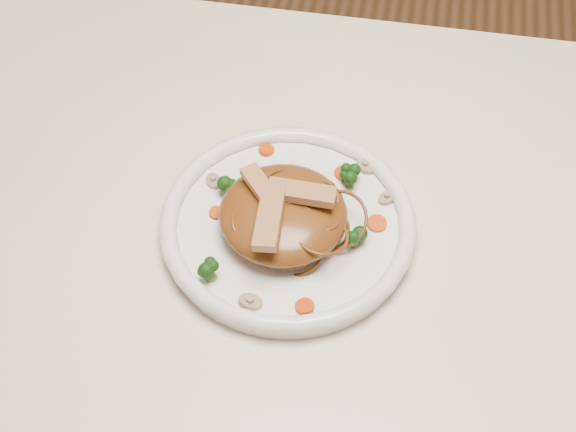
# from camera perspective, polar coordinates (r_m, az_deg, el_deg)

# --- Properties ---
(table) EXTENTS (1.20, 0.80, 0.75)m
(table) POSITION_cam_1_polar(r_m,az_deg,el_deg) (1.01, 4.32, -5.48)
(table) COLOR beige
(table) RESTS_ON ground
(plate) EXTENTS (0.35, 0.35, 0.02)m
(plate) POSITION_cam_1_polar(r_m,az_deg,el_deg) (0.94, 0.00, -0.83)
(plate) COLOR white
(plate) RESTS_ON table
(noodle_mound) EXTENTS (0.16, 0.16, 0.05)m
(noodle_mound) POSITION_cam_1_polar(r_m,az_deg,el_deg) (0.91, -0.34, 0.15)
(noodle_mound) COLOR brown
(noodle_mound) RESTS_ON plate
(chicken_a) EXTENTS (0.07, 0.03, 0.01)m
(chicken_a) POSITION_cam_1_polar(r_m,az_deg,el_deg) (0.89, 0.91, 1.61)
(chicken_a) COLOR tan
(chicken_a) RESTS_ON noodle_mound
(chicken_b) EXTENTS (0.05, 0.06, 0.01)m
(chicken_b) POSITION_cam_1_polar(r_m,az_deg,el_deg) (0.89, -1.85, 2.01)
(chicken_b) COLOR tan
(chicken_b) RESTS_ON noodle_mound
(chicken_c) EXTENTS (0.03, 0.08, 0.01)m
(chicken_c) POSITION_cam_1_polar(r_m,az_deg,el_deg) (0.86, -1.29, -0.20)
(chicken_c) COLOR tan
(chicken_c) RESTS_ON noodle_mound
(broccoli_0) EXTENTS (0.02, 0.02, 0.03)m
(broccoli_0) POSITION_cam_1_polar(r_m,az_deg,el_deg) (0.96, 4.18, 2.76)
(broccoli_0) COLOR #133E0C
(broccoli_0) RESTS_ON plate
(broccoli_1) EXTENTS (0.03, 0.03, 0.03)m
(broccoli_1) POSITION_cam_1_polar(r_m,az_deg,el_deg) (0.95, -4.11, 1.86)
(broccoli_1) COLOR #133E0C
(broccoli_1) RESTS_ON plate
(broccoli_2) EXTENTS (0.03, 0.03, 0.03)m
(broccoli_2) POSITION_cam_1_polar(r_m,az_deg,el_deg) (0.88, -5.39, -3.57)
(broccoli_2) COLOR #133E0C
(broccoli_2) RESTS_ON plate
(broccoli_3) EXTENTS (0.03, 0.03, 0.03)m
(broccoli_3) POSITION_cam_1_polar(r_m,az_deg,el_deg) (0.90, 4.62, -1.36)
(broccoli_3) COLOR #133E0C
(broccoli_3) RESTS_ON plate
(carrot_0) EXTENTS (0.03, 0.03, 0.00)m
(carrot_0) POSITION_cam_1_polar(r_m,az_deg,el_deg) (0.98, 3.78, 2.95)
(carrot_0) COLOR #DF4008
(carrot_0) RESTS_ON plate
(carrot_1) EXTENTS (0.02, 0.02, 0.00)m
(carrot_1) POSITION_cam_1_polar(r_m,az_deg,el_deg) (0.94, -4.91, 0.22)
(carrot_1) COLOR #DF4008
(carrot_1) RESTS_ON plate
(carrot_2) EXTENTS (0.03, 0.03, 0.00)m
(carrot_2) POSITION_cam_1_polar(r_m,az_deg,el_deg) (0.93, 6.11, -0.51)
(carrot_2) COLOR #DF4008
(carrot_2) RESTS_ON plate
(carrot_3) EXTENTS (0.02, 0.02, 0.00)m
(carrot_3) POSITION_cam_1_polar(r_m,az_deg,el_deg) (1.00, -1.49, 4.56)
(carrot_3) COLOR #DF4008
(carrot_3) RESTS_ON plate
(carrot_4) EXTENTS (0.03, 0.03, 0.00)m
(carrot_4) POSITION_cam_1_polar(r_m,az_deg,el_deg) (0.86, 1.15, -6.22)
(carrot_4) COLOR #DF4008
(carrot_4) RESTS_ON plate
(mushroom_0) EXTENTS (0.03, 0.03, 0.01)m
(mushroom_0) POSITION_cam_1_polar(r_m,az_deg,el_deg) (0.87, -2.59, -5.89)
(mushroom_0) COLOR tan
(mushroom_0) RESTS_ON plate
(mushroom_1) EXTENTS (0.03, 0.03, 0.01)m
(mushroom_1) POSITION_cam_1_polar(r_m,az_deg,el_deg) (0.95, 6.78, 1.23)
(mushroom_1) COLOR tan
(mushroom_1) RESTS_ON plate
(mushroom_2) EXTENTS (0.03, 0.03, 0.01)m
(mushroom_2) POSITION_cam_1_polar(r_m,az_deg,el_deg) (0.97, -5.11, 2.40)
(mushroom_2) COLOR tan
(mushroom_2) RESTS_ON plate
(mushroom_3) EXTENTS (0.04, 0.04, 0.01)m
(mushroom_3) POSITION_cam_1_polar(r_m,az_deg,el_deg) (0.98, 5.31, 3.45)
(mushroom_3) COLOR tan
(mushroom_3) RESTS_ON plate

